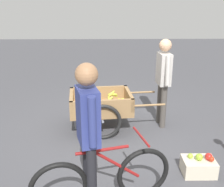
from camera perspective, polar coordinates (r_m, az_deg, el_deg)
name	(u,v)px	position (r m, az deg, el deg)	size (l,w,h in m)	color
ground_plane	(120,136)	(4.87, 1.65, -8.88)	(24.00, 24.00, 0.00)	#47474C
fruit_cart	(101,106)	(4.97, -2.34, -2.68)	(1.72, 1.00, 0.72)	#937047
vendor_person	(163,75)	(5.02, 10.74, 3.77)	(0.24, 0.58, 1.63)	#4C4742
bicycle	(103,179)	(3.26, -1.90, -17.45)	(1.62, 0.59, 0.85)	black
cyclist_person	(88,126)	(2.87, -5.01, -6.87)	(0.28, 0.57, 1.72)	black
mixed_fruit_crate	(199,166)	(4.05, 17.75, -14.24)	(0.44, 0.32, 0.32)	beige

